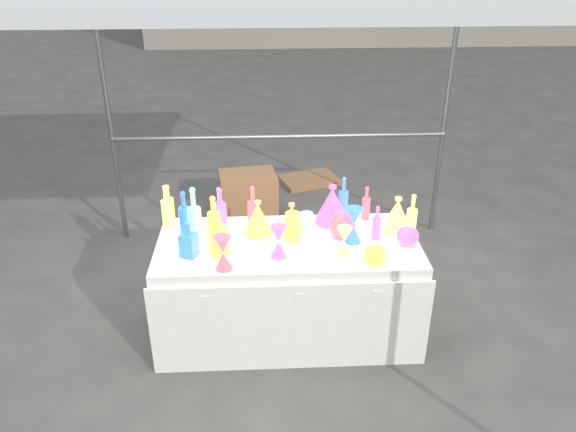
{
  "coord_description": "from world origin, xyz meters",
  "views": [
    {
      "loc": [
        -0.17,
        -3.34,
        2.67
      ],
      "look_at": [
        0.0,
        0.0,
        0.95
      ],
      "focal_mm": 35.0,
      "sensor_mm": 36.0,
      "label": 1
    }
  ],
  "objects_px": {
    "bottle_0": "(169,203)",
    "decanter_0": "(217,235)",
    "display_table": "(288,288)",
    "cardboard_box_closed": "(248,193)",
    "hourglass_0": "(223,253)",
    "lampshade_0": "(258,217)",
    "globe_0": "(375,256)"
  },
  "relations": [
    {
      "from": "cardboard_box_closed",
      "to": "lampshade_0",
      "type": "distance_m",
      "value": 1.98
    },
    {
      "from": "bottle_0",
      "to": "globe_0",
      "type": "relative_size",
      "value": 2.0
    },
    {
      "from": "bottle_0",
      "to": "hourglass_0",
      "type": "relative_size",
      "value": 1.27
    },
    {
      "from": "hourglass_0",
      "to": "lampshade_0",
      "type": "height_order",
      "value": "lampshade_0"
    },
    {
      "from": "cardboard_box_closed",
      "to": "decanter_0",
      "type": "height_order",
      "value": "decanter_0"
    },
    {
      "from": "display_table",
      "to": "globe_0",
      "type": "height_order",
      "value": "globe_0"
    },
    {
      "from": "display_table",
      "to": "globe_0",
      "type": "xyz_separation_m",
      "value": [
        0.54,
        -0.3,
        0.43
      ]
    },
    {
      "from": "display_table",
      "to": "bottle_0",
      "type": "xyz_separation_m",
      "value": [
        -0.85,
        0.36,
        0.52
      ]
    },
    {
      "from": "decanter_0",
      "to": "globe_0",
      "type": "relative_size",
      "value": 1.92
    },
    {
      "from": "display_table",
      "to": "bottle_0",
      "type": "relative_size",
      "value": 6.31
    },
    {
      "from": "cardboard_box_closed",
      "to": "lampshade_0",
      "type": "relative_size",
      "value": 2.3
    },
    {
      "from": "globe_0",
      "to": "lampshade_0",
      "type": "bearing_deg",
      "value": 149.29
    },
    {
      "from": "display_table",
      "to": "bottle_0",
      "type": "distance_m",
      "value": 1.06
    },
    {
      "from": "bottle_0",
      "to": "hourglass_0",
      "type": "xyz_separation_m",
      "value": [
        0.43,
        -0.67,
        -0.03
      ]
    },
    {
      "from": "bottle_0",
      "to": "decanter_0",
      "type": "relative_size",
      "value": 1.04
    },
    {
      "from": "hourglass_0",
      "to": "globe_0",
      "type": "bearing_deg",
      "value": 0.76
    },
    {
      "from": "bottle_0",
      "to": "display_table",
      "type": "bearing_deg",
      "value": -22.92
    },
    {
      "from": "cardboard_box_closed",
      "to": "bottle_0",
      "type": "relative_size",
      "value": 1.98
    },
    {
      "from": "display_table",
      "to": "hourglass_0",
      "type": "xyz_separation_m",
      "value": [
        -0.42,
        -0.31,
        0.49
      ]
    },
    {
      "from": "cardboard_box_closed",
      "to": "bottle_0",
      "type": "height_order",
      "value": "bottle_0"
    },
    {
      "from": "cardboard_box_closed",
      "to": "hourglass_0",
      "type": "xyz_separation_m",
      "value": [
        -0.11,
        -2.31,
        0.65
      ]
    },
    {
      "from": "display_table",
      "to": "hourglass_0",
      "type": "bearing_deg",
      "value": -143.83
    },
    {
      "from": "globe_0",
      "to": "cardboard_box_closed",
      "type": "bearing_deg",
      "value": 110.38
    },
    {
      "from": "cardboard_box_closed",
      "to": "hourglass_0",
      "type": "distance_m",
      "value": 2.41
    },
    {
      "from": "bottle_0",
      "to": "decanter_0",
      "type": "bearing_deg",
      "value": -51.68
    },
    {
      "from": "display_table",
      "to": "cardboard_box_closed",
      "type": "relative_size",
      "value": 3.18
    },
    {
      "from": "cardboard_box_closed",
      "to": "lampshade_0",
      "type": "bearing_deg",
      "value": -94.33
    },
    {
      "from": "display_table",
      "to": "bottle_0",
      "type": "bearing_deg",
      "value": 157.08
    },
    {
      "from": "hourglass_0",
      "to": "globe_0",
      "type": "relative_size",
      "value": 1.57
    },
    {
      "from": "bottle_0",
      "to": "lampshade_0",
      "type": "height_order",
      "value": "bottle_0"
    },
    {
      "from": "hourglass_0",
      "to": "bottle_0",
      "type": "bearing_deg",
      "value": 122.67
    },
    {
      "from": "globe_0",
      "to": "decanter_0",
      "type": "bearing_deg",
      "value": 170.28
    }
  ]
}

